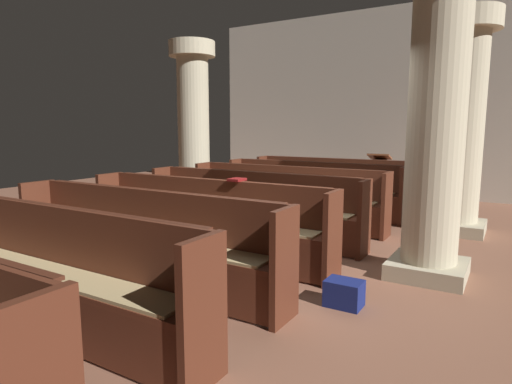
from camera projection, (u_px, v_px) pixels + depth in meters
The scene contains 15 objects.
ground_plane at pixel (289, 258), 5.52m from camera, with size 19.20×19.20×0.00m, color brown.
back_wall at pixel (404, 102), 10.35m from camera, with size 10.00×0.16×4.50m, color beige.
pew_row_0 at pixel (333, 181), 9.20m from camera, with size 3.48×0.47×1.00m.
pew_row_1 at pixel (312, 187), 8.26m from camera, with size 3.48×0.46×1.00m.
pew_row_2 at pixel (285, 194), 7.32m from camera, with size 3.48×0.47×1.00m.
pew_row_3 at pixel (251, 204), 6.38m from camera, with size 3.48×0.46×1.00m.
pew_row_4 at pixel (205, 217), 5.45m from camera, with size 3.48×0.46×1.00m.
pew_row_5 at pixel (140, 236), 4.51m from camera, with size 3.48×0.47×1.00m.
pew_row_6 at pixel (41, 265), 3.57m from camera, with size 3.48×0.46×1.00m.
pillar_aisle_side at pixel (462, 120), 6.65m from camera, with size 0.94×0.94×3.38m.
pillar_far_side at pixel (193, 122), 8.99m from camera, with size 0.94×0.94×3.38m.
pillar_aisle_rear at pixel (437, 117), 4.58m from camera, with size 0.87×0.87×3.38m.
lectern at pixel (379, 181), 9.69m from camera, with size 0.48×0.45×1.08m.
hymn_book at pixel (237, 180), 5.35m from camera, with size 0.17×0.21×0.03m, color maroon.
kneeler_box_navy at pixel (344, 293), 4.01m from camera, with size 0.34×0.24×0.25m, color navy.
Camera 1 is at (2.38, -4.79, 1.65)m, focal length 30.30 mm.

